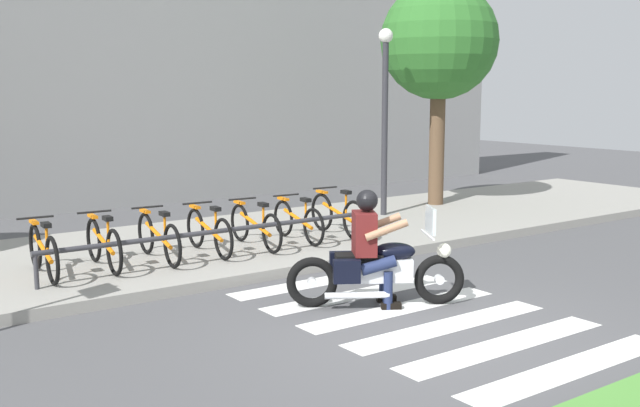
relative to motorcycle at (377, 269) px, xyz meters
name	(u,v)px	position (x,y,z in m)	size (l,w,h in m)	color
ground_plane	(426,332)	(-0.20, -1.07, -0.46)	(48.00, 48.00, 0.00)	#4C4C4F
sidewalk	(209,247)	(-0.20, 3.98, -0.38)	(24.00, 4.40, 0.15)	gray
crosswalk_stripe_0	(571,368)	(0.15, -2.67, -0.45)	(2.80, 0.40, 0.01)	white
crosswalk_stripe_1	(505,345)	(0.15, -1.87, -0.45)	(2.80, 0.40, 0.01)	white
crosswalk_stripe_2	(449,325)	(0.15, -1.07, -0.45)	(2.80, 0.40, 0.01)	white
crosswalk_stripe_3	(401,308)	(0.15, -0.27, -0.45)	(2.80, 0.40, 0.01)	white
crosswalk_stripe_4	(359,294)	(0.15, 0.53, -0.45)	(2.80, 0.40, 0.01)	white
crosswalk_stripe_5	(322,281)	(0.15, 1.33, -0.45)	(2.80, 0.40, 0.01)	white
motorcycle	(377,269)	(0.00, 0.00, 0.00)	(1.93, 1.22, 1.21)	black
rider	(371,240)	(-0.07, 0.04, 0.36)	(0.77, 0.72, 1.43)	#591919
bicycle_0	(43,251)	(-3.04, 3.20, 0.05)	(0.48, 1.64, 0.77)	black
bicycle_1	(103,244)	(-2.23, 3.20, 0.05)	(0.48, 1.62, 0.77)	black
bicycle_2	(158,237)	(-1.42, 3.20, 0.04)	(0.48, 1.71, 0.76)	black
bicycle_3	(209,231)	(-0.61, 3.20, 0.04)	(0.48, 1.65, 0.75)	black
bicycle_4	(255,226)	(0.20, 3.20, 0.04)	(0.48, 1.71, 0.74)	black
bicycle_5	(298,221)	(1.01, 3.20, 0.04)	(0.48, 1.59, 0.74)	black
bicycle_6	(338,215)	(1.82, 3.20, 0.06)	(0.48, 1.66, 0.80)	black
bike_rack	(227,232)	(-0.61, 2.64, 0.12)	(5.46, 0.07, 0.49)	#333338
street_lamp	(385,104)	(3.87, 4.38, 1.87)	(0.28, 0.28, 3.77)	#2D2D33
tree_near_rack	(439,43)	(5.69, 4.78, 3.13)	(2.48, 2.48, 4.86)	brown
building_backdrop	(81,2)	(-0.20, 9.68, 4.01)	(24.00, 1.20, 8.93)	gray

